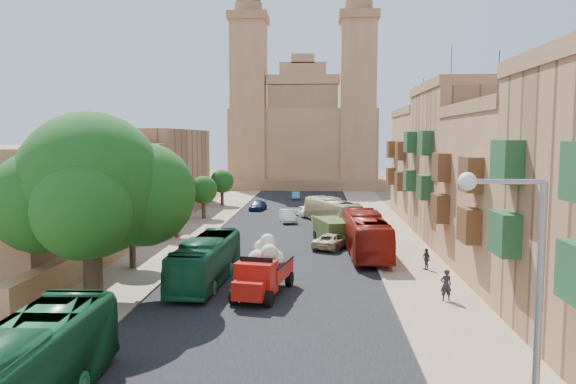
# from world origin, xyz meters

# --- Properties ---
(ground) EXTENTS (260.00, 260.00, 0.00)m
(ground) POSITION_xyz_m (0.00, 0.00, 0.00)
(ground) COLOR brown
(road_surface) EXTENTS (14.00, 140.00, 0.01)m
(road_surface) POSITION_xyz_m (0.00, 30.00, 0.01)
(road_surface) COLOR black
(road_surface) RESTS_ON ground
(sidewalk_east) EXTENTS (5.00, 140.00, 0.01)m
(sidewalk_east) POSITION_xyz_m (9.50, 30.00, 0.01)
(sidewalk_east) COLOR #92785F
(sidewalk_east) RESTS_ON ground
(sidewalk_west) EXTENTS (5.00, 140.00, 0.01)m
(sidewalk_west) POSITION_xyz_m (-9.50, 30.00, 0.01)
(sidewalk_west) COLOR #92785F
(sidewalk_west) RESTS_ON ground
(kerb_east) EXTENTS (0.25, 140.00, 0.12)m
(kerb_east) POSITION_xyz_m (7.00, 30.00, 0.06)
(kerb_east) COLOR #92785F
(kerb_east) RESTS_ON ground
(kerb_west) EXTENTS (0.25, 140.00, 0.12)m
(kerb_west) POSITION_xyz_m (-7.00, 30.00, 0.06)
(kerb_west) COLOR #92785F
(kerb_west) RESTS_ON ground
(townhouse_b) EXTENTS (9.00, 14.00, 14.90)m
(townhouse_b) POSITION_xyz_m (15.95, 11.00, 5.66)
(townhouse_b) COLOR #9C6C46
(townhouse_b) RESTS_ON ground
(townhouse_c) EXTENTS (9.00, 14.00, 17.40)m
(townhouse_c) POSITION_xyz_m (15.95, 25.00, 6.91)
(townhouse_c) COLOR #A6734B
(townhouse_c) RESTS_ON ground
(townhouse_d) EXTENTS (9.00, 14.00, 15.90)m
(townhouse_d) POSITION_xyz_m (15.95, 39.00, 6.16)
(townhouse_d) COLOR #9C6C46
(townhouse_d) RESTS_ON ground
(west_wall) EXTENTS (1.00, 40.00, 1.80)m
(west_wall) POSITION_xyz_m (-12.50, 20.00, 0.90)
(west_wall) COLOR #9C6C46
(west_wall) RESTS_ON ground
(west_building_low) EXTENTS (10.00, 28.00, 8.40)m
(west_building_low) POSITION_xyz_m (-18.00, 18.00, 4.20)
(west_building_low) COLOR #8A5E3C
(west_building_low) RESTS_ON ground
(west_building_mid) EXTENTS (10.00, 22.00, 10.00)m
(west_building_mid) POSITION_xyz_m (-18.00, 44.00, 5.00)
(west_building_mid) COLOR #A6734B
(west_building_mid) RESTS_ON ground
(church) EXTENTS (28.00, 22.50, 36.30)m
(church) POSITION_xyz_m (-0.00, 78.61, 9.52)
(church) COLOR #9C6C46
(church) RESTS_ON ground
(ficus_tree) EXTENTS (10.47, 9.63, 10.47)m
(ficus_tree) POSITION_xyz_m (-9.41, 4.01, 6.19)
(ficus_tree) COLOR #3B2B1D
(ficus_tree) RESTS_ON ground
(street_tree_a) EXTENTS (3.23, 3.23, 4.97)m
(street_tree_a) POSITION_xyz_m (-10.00, 12.00, 3.32)
(street_tree_a) COLOR #3B2B1D
(street_tree_a) RESTS_ON ground
(street_tree_b) EXTENTS (2.95, 2.95, 4.54)m
(street_tree_b) POSITION_xyz_m (-10.00, 24.00, 3.03)
(street_tree_b) COLOR #3B2B1D
(street_tree_b) RESTS_ON ground
(street_tree_c) EXTENTS (3.11, 3.11, 4.79)m
(street_tree_c) POSITION_xyz_m (-10.00, 36.00, 3.20)
(street_tree_c) COLOR #3B2B1D
(street_tree_c) RESTS_ON ground
(street_tree_d) EXTENTS (3.12, 3.12, 4.80)m
(street_tree_d) POSITION_xyz_m (-10.00, 48.00, 3.21)
(street_tree_d) COLOR #3B2B1D
(street_tree_d) RESTS_ON ground
(streetlamp) EXTENTS (2.11, 0.44, 8.22)m
(streetlamp) POSITION_xyz_m (7.72, -12.00, 5.20)
(streetlamp) COLOR gray
(streetlamp) RESTS_ON ground
(red_truck) EXTENTS (3.33, 6.13, 3.41)m
(red_truck) POSITION_xyz_m (-0.31, 5.92, 1.50)
(red_truck) COLOR #B5160D
(red_truck) RESTS_ON ground
(olive_pickup) EXTENTS (3.36, 5.19, 1.98)m
(olive_pickup) POSITION_xyz_m (4.00, 22.49, 0.97)
(olive_pickup) COLOR #3E5520
(olive_pickup) RESTS_ON ground
(bus_green_south) EXTENTS (2.87, 11.57, 3.21)m
(bus_green_south) POSITION_xyz_m (-6.50, -9.56, 1.61)
(bus_green_south) COLOR #15542C
(bus_green_south) RESTS_ON ground
(bus_green_north) EXTENTS (2.89, 10.38, 2.86)m
(bus_green_north) POSITION_xyz_m (-4.12, 8.32, 1.43)
(bus_green_north) COLOR #155831
(bus_green_north) RESTS_ON ground
(bus_red_east) EXTENTS (3.06, 11.58, 3.20)m
(bus_red_east) POSITION_xyz_m (6.50, 17.30, 1.60)
(bus_red_east) COLOR maroon
(bus_red_east) RESTS_ON ground
(bus_cream_east) EXTENTS (6.08, 9.73, 2.69)m
(bus_cream_east) POSITION_xyz_m (4.23, 32.57, 1.35)
(bus_cream_east) COLOR #CAB987
(bus_cream_east) RESTS_ON ground
(car_blue_a) EXTENTS (2.31, 3.60, 1.14)m
(car_blue_a) POSITION_xyz_m (-4.15, 12.07, 0.57)
(car_blue_a) COLOR #3F6AA7
(car_blue_a) RESTS_ON ground
(car_white_a) EXTENTS (2.20, 4.28, 1.34)m
(car_white_a) POSITION_xyz_m (-0.50, 33.69, 0.67)
(car_white_a) COLOR silver
(car_white_a) RESTS_ON ground
(car_cream) EXTENTS (3.75, 4.96, 1.25)m
(car_cream) POSITION_xyz_m (3.99, 19.76, 0.63)
(car_cream) COLOR #C6B284
(car_cream) RESTS_ON ground
(car_dkblue) EXTENTS (2.18, 4.10, 1.13)m
(car_dkblue) POSITION_xyz_m (-4.71, 43.38, 0.57)
(car_dkblue) COLOR #112143
(car_dkblue) RESTS_ON ground
(car_white_b) EXTENTS (2.70, 4.10, 1.30)m
(car_white_b) POSITION_xyz_m (1.15, 38.20, 0.65)
(car_white_b) COLOR white
(car_white_b) RESTS_ON ground
(car_blue_b) EXTENTS (1.26, 3.30, 1.07)m
(car_blue_b) POSITION_xyz_m (-0.50, 55.97, 0.54)
(car_blue_b) COLOR #478EC3
(car_blue_b) RESTS_ON ground
(pedestrian_a) EXTENTS (0.71, 0.52, 1.77)m
(pedestrian_a) POSITION_xyz_m (9.93, 5.31, 0.89)
(pedestrian_a) COLOR black
(pedestrian_a) RESTS_ON ground
(pedestrian_c) EXTENTS (0.68, 0.95, 1.49)m
(pedestrian_c) POSITION_xyz_m (10.22, 12.65, 0.75)
(pedestrian_c) COLOR #323233
(pedestrian_c) RESTS_ON ground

